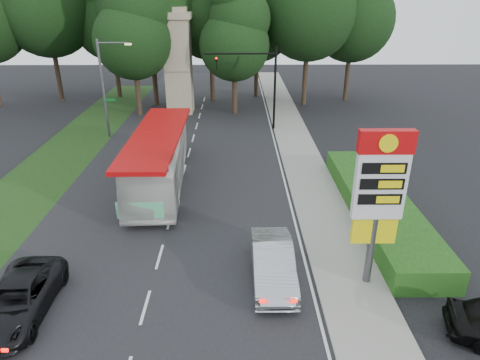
{
  "coord_description": "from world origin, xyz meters",
  "views": [
    {
      "loc": [
        3.63,
        -12.93,
        11.55
      ],
      "look_at": [
        3.83,
        7.94,
        2.2
      ],
      "focal_mm": 32.0,
      "sensor_mm": 36.0,
      "label": 1
    }
  ],
  "objects_px": {
    "streetlight_signs": "(105,85)",
    "transit_bus": "(159,159)",
    "sedan_silver": "(273,263)",
    "monument": "(178,61)",
    "gas_station_pylon": "(380,189)",
    "suv_charcoal": "(17,299)",
    "traffic_signal_mast": "(260,77)"
  },
  "relations": [
    {
      "from": "sedan_silver",
      "to": "monument",
      "type": "bearing_deg",
      "value": 104.08
    },
    {
      "from": "monument",
      "to": "transit_bus",
      "type": "relative_size",
      "value": 0.82
    },
    {
      "from": "suv_charcoal",
      "to": "streetlight_signs",
      "type": "bearing_deg",
      "value": 94.98
    },
    {
      "from": "streetlight_signs",
      "to": "monument",
      "type": "height_order",
      "value": "monument"
    },
    {
      "from": "streetlight_signs",
      "to": "traffic_signal_mast",
      "type": "bearing_deg",
      "value": 8.92
    },
    {
      "from": "streetlight_signs",
      "to": "transit_bus",
      "type": "bearing_deg",
      "value": -59.42
    },
    {
      "from": "monument",
      "to": "sedan_silver",
      "type": "xyz_separation_m",
      "value": [
        7.19,
        -27.7,
        -4.28
      ]
    },
    {
      "from": "suv_charcoal",
      "to": "traffic_signal_mast",
      "type": "bearing_deg",
      "value": 65.47
    },
    {
      "from": "streetlight_signs",
      "to": "sedan_silver",
      "type": "xyz_separation_m",
      "value": [
        12.17,
        -19.71,
        -3.62
      ]
    },
    {
      "from": "traffic_signal_mast",
      "to": "gas_station_pylon",
      "type": "bearing_deg",
      "value": -80.91
    },
    {
      "from": "suv_charcoal",
      "to": "transit_bus",
      "type": "bearing_deg",
      "value": 73.15
    },
    {
      "from": "streetlight_signs",
      "to": "transit_bus",
      "type": "distance_m",
      "value": 11.54
    },
    {
      "from": "gas_station_pylon",
      "to": "streetlight_signs",
      "type": "relative_size",
      "value": 0.86
    },
    {
      "from": "streetlight_signs",
      "to": "sedan_silver",
      "type": "height_order",
      "value": "streetlight_signs"
    },
    {
      "from": "gas_station_pylon",
      "to": "sedan_silver",
      "type": "xyz_separation_m",
      "value": [
        -4.01,
        0.3,
        -3.63
      ]
    },
    {
      "from": "gas_station_pylon",
      "to": "traffic_signal_mast",
      "type": "height_order",
      "value": "traffic_signal_mast"
    },
    {
      "from": "transit_bus",
      "to": "suv_charcoal",
      "type": "xyz_separation_m",
      "value": [
        -3.5,
        -12.16,
        -0.99
      ]
    },
    {
      "from": "sedan_silver",
      "to": "suv_charcoal",
      "type": "relative_size",
      "value": 0.97
    },
    {
      "from": "gas_station_pylon",
      "to": "traffic_signal_mast",
      "type": "bearing_deg",
      "value": 99.09
    },
    {
      "from": "transit_bus",
      "to": "streetlight_signs",
      "type": "bearing_deg",
      "value": 117.39
    },
    {
      "from": "traffic_signal_mast",
      "to": "monument",
      "type": "distance_m",
      "value": 9.76
    },
    {
      "from": "monument",
      "to": "suv_charcoal",
      "type": "relative_size",
      "value": 1.96
    },
    {
      "from": "traffic_signal_mast",
      "to": "streetlight_signs",
      "type": "relative_size",
      "value": 0.9
    },
    {
      "from": "gas_station_pylon",
      "to": "suv_charcoal",
      "type": "distance_m",
      "value": 14.58
    },
    {
      "from": "streetlight_signs",
      "to": "transit_bus",
      "type": "xyz_separation_m",
      "value": [
        5.71,
        -9.65,
        -2.74
      ]
    },
    {
      "from": "traffic_signal_mast",
      "to": "sedan_silver",
      "type": "bearing_deg",
      "value": -91.3
    },
    {
      "from": "gas_station_pylon",
      "to": "sedan_silver",
      "type": "bearing_deg",
      "value": 175.68
    },
    {
      "from": "sedan_silver",
      "to": "suv_charcoal",
      "type": "height_order",
      "value": "sedan_silver"
    },
    {
      "from": "traffic_signal_mast",
      "to": "sedan_silver",
      "type": "relative_size",
      "value": 1.45
    },
    {
      "from": "traffic_signal_mast",
      "to": "monument",
      "type": "bearing_deg",
      "value": 142.0
    },
    {
      "from": "traffic_signal_mast",
      "to": "transit_bus",
      "type": "bearing_deg",
      "value": -120.88
    },
    {
      "from": "gas_station_pylon",
      "to": "sedan_silver",
      "type": "height_order",
      "value": "gas_station_pylon"
    }
  ]
}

